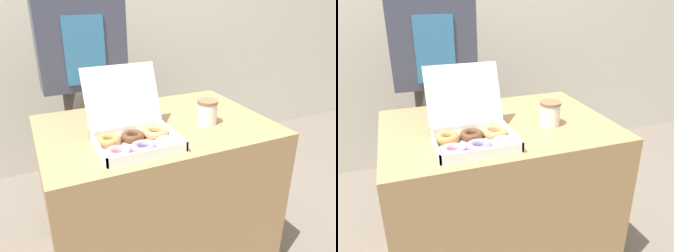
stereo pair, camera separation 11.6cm
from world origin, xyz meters
The scene contains 4 objects.
table centered at (0.00, 0.00, 0.37)m, with size 1.00×0.69×0.75m.
donut_box centered at (-0.15, -0.15, 0.79)m, with size 0.33×0.35×0.27m.
coffee_cup centered at (0.21, -0.09, 0.80)m, with size 0.09×0.09×0.11m.
person_customer centered at (-0.19, 0.54, 0.86)m, with size 0.45×0.25×1.58m.
Camera 1 is at (-0.51, -1.24, 1.30)m, focal length 35.00 mm.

